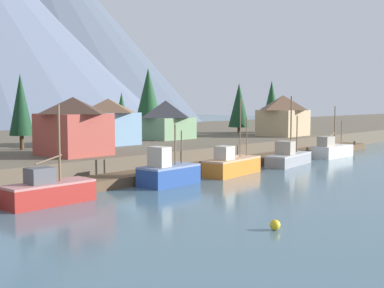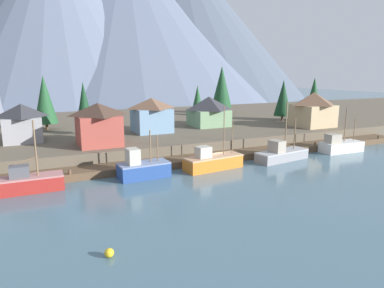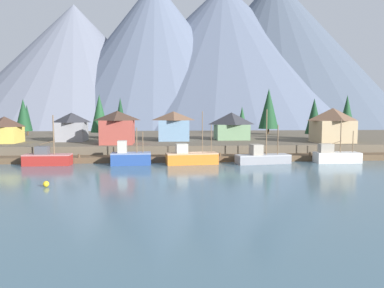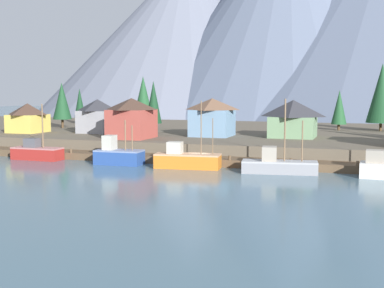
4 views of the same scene
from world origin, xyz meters
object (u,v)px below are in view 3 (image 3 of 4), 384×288
conifer_mid_left (99,113)px  conifer_back_left (314,116)px  house_tan (332,125)px  house_green (231,126)px  conifer_near_right (23,115)px  conifer_mid_right (269,109)px  channel_buoy (46,184)px  fishing_boat_orange (191,157)px  conifer_near_left (242,118)px  conifer_far_left (347,114)px  fishing_boat_blue (130,157)px  fishing_boat_white (336,156)px  conifer_back_right (120,115)px  house_blue (174,126)px  fishing_boat_grey (262,157)px  conifer_centre (27,118)px  house_grey (72,127)px  house_yellow (5,129)px  fishing_boat_red (47,158)px  house_red (118,127)px

conifer_mid_left → conifer_back_left: conifer_mid_left is taller
house_tan → house_green: bearing=153.2°
conifer_near_right → conifer_mid_right: (61.37, 12.56, 1.63)m
conifer_mid_left → channel_buoy: 48.93m
fishing_boat_orange → conifer_near_left: size_ratio=1.15×
house_green → conifer_far_left: 25.53m
house_green → conifer_near_right: size_ratio=0.82×
fishing_boat_blue → fishing_boat_white: bearing=-2.8°
house_tan → conifer_mid_left: (-49.65, 18.62, 2.25)m
house_tan → house_green: (-18.98, 9.60, -0.46)m
conifer_back_right → house_blue: bearing=-11.2°
fishing_boat_grey → conifer_centre: conifer_centre is taller
conifer_back_left → house_blue: bearing=-176.4°
fishing_boat_grey → conifer_near_right: size_ratio=1.02×
house_tan → house_green: size_ratio=1.00×
conifer_near_right → conifer_far_left: (72.77, -9.44, 0.25)m
fishing_boat_orange → conifer_back_left: (29.66, 21.41, 6.59)m
conifer_near_right → fishing_boat_white: bearing=-24.0°
fishing_boat_orange → house_grey: bearing=134.3°
conifer_mid_left → conifer_mid_right: bearing=12.5°
house_blue → conifer_centre: size_ratio=0.84×
fishing_boat_blue → house_tan: (39.73, 11.64, 4.81)m
fishing_boat_white → house_blue: house_blue is taller
conifer_near_right → conifer_far_left: size_ratio=0.93×
house_tan → house_blue: size_ratio=1.12×
conifer_centre → fishing_boat_grey: bearing=-37.8°
fishing_boat_orange → conifer_centre: 57.77m
conifer_near_left → house_yellow: bearing=-155.7°
house_yellow → conifer_far_left: 72.21m
conifer_back_left → conifer_centre: (-70.26, 19.24, -0.51)m
conifer_mid_left → conifer_back_left: size_ratio=1.12×
house_green → conifer_back_left: bearing=-0.3°
fishing_boat_red → house_tan: 54.58m
fishing_boat_blue → house_blue: bearing=65.2°
fishing_boat_orange → conifer_centre: bearing=128.2°
fishing_boat_orange → house_grey: size_ratio=1.37×
fishing_boat_grey → house_blue: 24.72m
fishing_boat_grey → conifer_mid_right: bearing=64.2°
fishing_boat_orange → house_blue: house_blue is taller
fishing_boat_grey → channel_buoy: size_ratio=13.45×
fishing_boat_grey → conifer_mid_right: (12.51, 40.54, 8.56)m
house_grey → conifer_back_right: bearing=13.3°
house_yellow → conifer_mid_right: bearing=22.1°
house_tan → conifer_near_right: (-66.54, 15.92, 1.90)m
fishing_boat_blue → house_red: (-3.34, 11.33, 4.50)m
fishing_boat_orange → house_yellow: size_ratio=1.42×
fishing_boat_blue → fishing_boat_grey: bearing=-3.9°
fishing_boat_orange → house_green: 24.41m
house_tan → conifer_back_left: size_ratio=0.81×
fishing_boat_white → house_tan: bearing=69.9°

